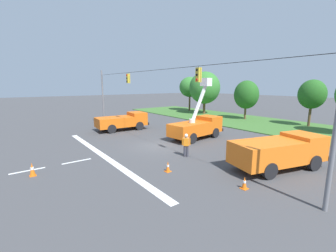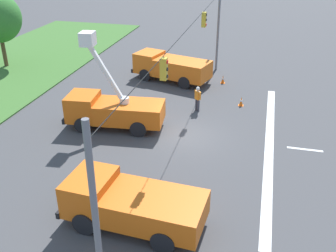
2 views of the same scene
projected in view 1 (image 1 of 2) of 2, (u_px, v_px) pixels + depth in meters
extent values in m
plane|color=#424244|center=(158.00, 146.00, 20.03)|extent=(200.00, 200.00, 0.00)
cube|color=#3D6B2D|center=(268.00, 124.00, 30.52)|extent=(56.00, 12.00, 0.10)
cube|color=silver|center=(104.00, 156.00, 17.14)|extent=(17.60, 0.50, 0.01)
cube|color=silver|center=(77.00, 161.00, 15.97)|extent=(0.20, 2.00, 0.01)
cube|color=silver|center=(27.00, 171.00, 14.22)|extent=(0.20, 2.00, 0.01)
cylinder|color=slate|center=(103.00, 98.00, 29.67)|extent=(0.20, 0.20, 7.20)
cylinder|color=slate|center=(336.00, 129.00, 9.08)|extent=(0.20, 0.20, 7.20)
cylinder|color=black|center=(157.00, 70.00, 18.83)|extent=(26.00, 0.03, 0.03)
cylinder|color=black|center=(128.00, 73.00, 23.13)|extent=(0.02, 0.02, 0.10)
cube|color=gold|center=(128.00, 78.00, 23.23)|extent=(0.32, 0.28, 0.96)
cylinder|color=red|center=(127.00, 75.00, 23.08)|extent=(0.16, 0.05, 0.16)
cylinder|color=black|center=(127.00, 78.00, 23.13)|extent=(0.16, 0.05, 0.16)
cylinder|color=black|center=(127.00, 81.00, 23.19)|extent=(0.16, 0.05, 0.16)
cylinder|color=black|center=(199.00, 67.00, 14.90)|extent=(0.02, 0.02, 0.10)
cube|color=gold|center=(198.00, 75.00, 15.00)|extent=(0.32, 0.28, 0.96)
cylinder|color=black|center=(197.00, 70.00, 14.85)|extent=(0.16, 0.05, 0.16)
cylinder|color=black|center=(197.00, 75.00, 14.91)|extent=(0.16, 0.05, 0.16)
cylinder|color=red|center=(197.00, 80.00, 14.96)|extent=(0.16, 0.05, 0.16)
cylinder|color=brown|center=(190.00, 104.00, 46.11)|extent=(0.35, 0.35, 3.06)
ellipsoid|color=#33752D|center=(190.00, 87.00, 45.50)|extent=(4.37, 4.13, 4.04)
cylinder|color=brown|center=(204.00, 107.00, 41.42)|extent=(0.47, 0.47, 2.48)
ellipsoid|color=#33752D|center=(205.00, 88.00, 40.77)|extent=(5.52, 5.60, 5.79)
cylinder|color=brown|center=(245.00, 113.00, 34.81)|extent=(0.30, 0.30, 2.24)
ellipsoid|color=#235B1E|center=(246.00, 95.00, 34.31)|extent=(3.83, 3.35, 4.31)
cylinder|color=brown|center=(309.00, 116.00, 28.80)|extent=(0.31, 0.31, 2.80)
ellipsoid|color=#235B1E|center=(312.00, 94.00, 28.29)|extent=(3.28, 3.03, 3.67)
cube|color=orange|center=(190.00, 129.00, 21.88)|extent=(2.65, 4.40, 1.21)
cube|color=orange|center=(209.00, 124.00, 23.82)|extent=(2.32, 2.01, 1.61)
cube|color=#1E2838|center=(213.00, 120.00, 24.18)|extent=(1.90, 0.29, 0.73)
cube|color=black|center=(214.00, 128.00, 24.59)|extent=(2.24, 0.38, 0.30)
cylinder|color=black|center=(200.00, 130.00, 24.56)|extent=(0.38, 1.02, 1.00)
cylinder|color=black|center=(215.00, 133.00, 23.06)|extent=(0.38, 1.02, 1.00)
cylinder|color=black|center=(177.00, 135.00, 22.24)|extent=(0.38, 1.02, 1.00)
cylinder|color=black|center=(192.00, 138.00, 20.74)|extent=(0.38, 1.02, 1.00)
cylinder|color=silver|center=(192.00, 121.00, 21.93)|extent=(0.60, 0.60, 0.36)
cube|color=white|center=(199.00, 103.00, 22.29)|extent=(0.46, 2.22, 3.79)
cube|color=white|center=(206.00, 82.00, 22.57)|extent=(0.98, 0.89, 0.80)
cube|color=orange|center=(114.00, 122.00, 26.35)|extent=(2.75, 4.26, 1.13)
cube|color=orange|center=(137.00, 118.00, 27.87)|extent=(2.50, 1.91, 1.53)
cube|color=#1E2838|center=(142.00, 116.00, 28.14)|extent=(2.11, 0.24, 0.69)
cube|color=black|center=(144.00, 122.00, 28.48)|extent=(2.49, 0.33, 0.30)
cylinder|color=black|center=(132.00, 123.00, 28.83)|extent=(0.35, 1.02, 1.00)
cylinder|color=black|center=(140.00, 126.00, 26.93)|extent=(0.35, 1.02, 1.00)
cylinder|color=black|center=(105.00, 126.00, 27.02)|extent=(0.35, 1.02, 1.00)
cylinder|color=black|center=(112.00, 129.00, 25.12)|extent=(0.35, 1.02, 1.00)
cube|color=orange|center=(267.00, 152.00, 14.04)|extent=(3.44, 4.86, 1.40)
cube|color=orange|center=(303.00, 146.00, 15.13)|extent=(2.68, 2.41, 1.63)
cube|color=#1E2838|center=(310.00, 141.00, 15.31)|extent=(1.96, 0.63, 0.74)
cube|color=black|center=(313.00, 154.00, 15.61)|extent=(2.32, 0.78, 0.30)
cylinder|color=black|center=(286.00, 153.00, 16.18)|extent=(0.53, 1.04, 1.00)
cylinder|color=black|center=(314.00, 163.00, 14.19)|extent=(0.53, 1.04, 1.00)
cylinder|color=black|center=(244.00, 159.00, 14.89)|extent=(0.53, 1.04, 1.00)
cylinder|color=black|center=(270.00, 171.00, 12.89)|extent=(0.53, 1.04, 1.00)
cylinder|color=#383842|center=(187.00, 151.00, 16.96)|extent=(0.18, 0.18, 0.85)
cylinder|color=#383842|center=(185.00, 151.00, 16.98)|extent=(0.18, 0.18, 0.85)
cube|color=orange|center=(186.00, 142.00, 16.83)|extent=(0.45, 0.46, 0.60)
cube|color=silver|center=(186.00, 142.00, 16.83)|extent=(0.34, 0.36, 0.62)
cylinder|color=orange|center=(190.00, 142.00, 16.80)|extent=(0.11, 0.11, 0.55)
cylinder|color=orange|center=(183.00, 141.00, 16.86)|extent=(0.11, 0.11, 0.55)
sphere|color=tan|center=(186.00, 136.00, 16.76)|extent=(0.22, 0.22, 0.22)
sphere|color=white|center=(186.00, 135.00, 16.75)|extent=(0.26, 0.26, 0.26)
cube|color=orange|center=(33.00, 176.00, 13.43)|extent=(0.36, 0.36, 0.03)
cone|color=orange|center=(32.00, 169.00, 13.35)|extent=(0.32, 0.32, 0.80)
cylinder|color=white|center=(32.00, 168.00, 13.35)|extent=(0.20, 0.20, 0.14)
cube|color=orange|center=(244.00, 188.00, 11.77)|extent=(0.36, 0.36, 0.03)
cone|color=orange|center=(244.00, 182.00, 11.71)|extent=(0.26, 0.26, 0.65)
cylinder|color=white|center=(245.00, 182.00, 11.70)|extent=(0.16, 0.16, 0.12)
cube|color=orange|center=(168.00, 171.00, 14.09)|extent=(0.36, 0.36, 0.03)
cone|color=orange|center=(168.00, 166.00, 14.03)|extent=(0.26, 0.26, 0.64)
cylinder|color=white|center=(168.00, 166.00, 14.02)|extent=(0.16, 0.16, 0.12)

